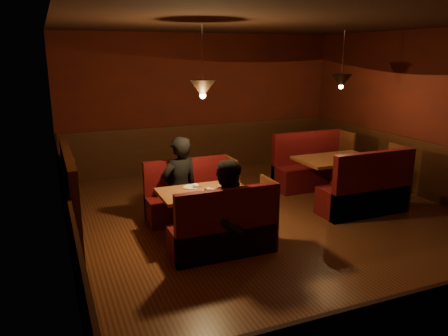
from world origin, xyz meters
name	(u,v)px	position (x,y,z in m)	size (l,w,h in m)	color
room	(264,157)	(-0.28, 0.04, 1.05)	(6.02, 7.02, 2.92)	#4A2310
main_table	(205,201)	(-1.19, 0.06, 0.51)	(1.23, 0.75, 0.86)	brown
main_bench_far	(190,200)	(-1.17, 0.76, 0.29)	(1.36, 0.48, 0.92)	#53070F
main_bench_near	(225,233)	(-1.17, -0.64, 0.29)	(1.36, 0.48, 0.92)	#53070F
second_table	(335,169)	(1.44, 0.67, 0.55)	(1.33, 0.85, 0.75)	brown
second_bench_far	(311,170)	(1.47, 1.46, 0.33)	(1.47, 0.55, 1.05)	#53070F
second_bench_near	(367,194)	(1.47, -0.12, 0.33)	(1.47, 0.55, 1.05)	#53070F
diner_a	(180,168)	(-1.34, 0.73, 0.83)	(0.60, 0.40, 1.66)	black
diner_b	(231,195)	(-1.08, -0.62, 0.79)	(0.77, 0.60, 1.58)	black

